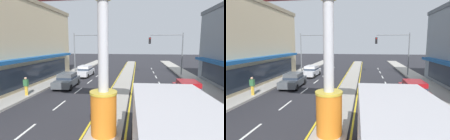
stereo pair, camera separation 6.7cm
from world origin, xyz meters
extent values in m
cube|color=#A39E93|center=(0.00, 18.00, 0.07)|extent=(1.81, 52.00, 0.14)
cube|color=#ADA89E|center=(-8.65, 16.00, 0.09)|extent=(2.29, 60.00, 0.18)
cube|color=#ADA89E|center=(8.65, 16.00, 0.09)|extent=(2.29, 60.00, 0.18)
cube|color=silver|center=(-4.20, 4.80, 0.00)|extent=(0.14, 2.20, 0.01)
cube|color=silver|center=(-4.20, 9.20, 0.00)|extent=(0.14, 2.20, 0.01)
cube|color=silver|center=(-4.20, 13.60, 0.00)|extent=(0.14, 2.20, 0.01)
cube|color=silver|center=(-4.20, 18.00, 0.00)|extent=(0.14, 2.20, 0.01)
cube|color=silver|center=(-4.20, 22.40, 0.00)|extent=(0.14, 2.20, 0.01)
cube|color=silver|center=(-4.20, 26.80, 0.00)|extent=(0.14, 2.20, 0.01)
cube|color=silver|center=(-4.20, 31.20, 0.00)|extent=(0.14, 2.20, 0.01)
cube|color=silver|center=(4.20, 9.20, 0.00)|extent=(0.14, 2.20, 0.01)
cube|color=silver|center=(4.20, 13.60, 0.00)|extent=(0.14, 2.20, 0.01)
cube|color=silver|center=(4.20, 18.00, 0.00)|extent=(0.14, 2.20, 0.01)
cube|color=silver|center=(4.20, 22.40, 0.00)|extent=(0.14, 2.20, 0.01)
cube|color=silver|center=(4.20, 26.80, 0.00)|extent=(0.14, 2.20, 0.01)
cube|color=silver|center=(4.20, 31.20, 0.00)|extent=(0.14, 2.20, 0.01)
cube|color=yellow|center=(-1.08, 18.00, 0.00)|extent=(0.12, 52.00, 0.01)
cube|color=yellow|center=(1.08, 18.00, 0.00)|extent=(0.12, 52.00, 0.01)
cylinder|color=orange|center=(0.00, 5.05, 1.18)|extent=(1.28, 1.28, 2.07)
cylinder|color=gold|center=(0.00, 5.05, 2.27)|extent=(1.35, 1.35, 0.12)
cylinder|color=#B7B7BC|center=(0.00, 5.05, 4.51)|extent=(0.50, 0.50, 4.59)
cube|color=#195193|center=(-8.86, 13.30, 3.14)|extent=(0.90, 18.96, 0.30)
cube|color=#283342|center=(-9.27, 13.30, 1.50)|extent=(0.08, 18.29, 2.00)
cylinder|color=slate|center=(-7.90, 23.13, 3.10)|extent=(0.16, 0.16, 6.20)
cylinder|color=slate|center=(-5.59, 23.13, 5.90)|extent=(4.62, 0.12, 0.12)
cube|color=black|center=(-3.28, 22.97, 5.09)|extent=(0.32, 0.24, 0.92)
sphere|color=red|center=(-3.28, 22.83, 5.39)|extent=(0.17, 0.17, 0.17)
sphere|color=black|center=(-3.28, 22.83, 5.09)|extent=(0.17, 0.17, 0.17)
sphere|color=black|center=(-3.28, 22.83, 4.79)|extent=(0.17, 0.17, 0.17)
cylinder|color=slate|center=(7.90, 23.84, 3.10)|extent=(0.16, 0.16, 6.20)
cylinder|color=slate|center=(5.59, 23.84, 5.90)|extent=(4.62, 0.12, 0.12)
cube|color=black|center=(3.28, 23.68, 5.09)|extent=(0.32, 0.24, 0.92)
sphere|color=red|center=(3.28, 23.54, 5.39)|extent=(0.17, 0.17, 0.17)
sphere|color=black|center=(3.28, 23.54, 5.09)|extent=(0.17, 0.17, 0.17)
sphere|color=black|center=(3.28, 23.54, 4.79)|extent=(0.17, 0.17, 0.17)
cube|color=#4C5156|center=(-5.85, 14.78, 0.60)|extent=(1.97, 4.38, 0.66)
cube|color=#4C5156|center=(-5.86, 14.95, 1.23)|extent=(1.66, 2.23, 0.60)
cube|color=#283342|center=(-5.86, 14.95, 1.05)|extent=(1.69, 2.25, 0.24)
cylinder|color=black|center=(-4.98, 13.49, 0.31)|extent=(0.25, 0.63, 0.62)
cylinder|color=black|center=(-6.59, 13.41, 0.31)|extent=(0.25, 0.63, 0.62)
cylinder|color=black|center=(-5.11, 16.15, 0.31)|extent=(0.25, 0.63, 0.62)
cylinder|color=black|center=(-6.73, 16.07, 0.31)|extent=(0.25, 0.63, 0.62)
cube|color=silver|center=(2.50, 4.70, 1.41)|extent=(2.19, 2.10, 2.10)
cube|color=#283342|center=(2.46, 5.66, 1.71)|extent=(1.85, 0.17, 0.90)
cylinder|color=black|center=(1.53, 4.85, 0.42)|extent=(0.30, 0.85, 0.84)
cylinder|color=black|center=(3.46, 4.94, 0.42)|extent=(0.30, 0.85, 0.84)
cube|color=maroon|center=(5.85, 12.48, 0.60)|extent=(1.79, 4.31, 0.66)
cube|color=maroon|center=(5.85, 12.31, 1.23)|extent=(1.56, 2.16, 0.60)
cube|color=#283342|center=(5.85, 12.31, 1.05)|extent=(1.60, 2.18, 0.24)
cylinder|color=black|center=(5.05, 13.82, 0.31)|extent=(0.22, 0.62, 0.62)
cylinder|color=black|center=(6.67, 13.80, 0.31)|extent=(0.22, 0.62, 0.62)
cylinder|color=black|center=(5.03, 11.15, 0.31)|extent=(0.22, 0.62, 0.62)
cylinder|color=black|center=(6.65, 11.14, 0.31)|extent=(0.22, 0.62, 0.62)
cube|color=silver|center=(-5.85, 21.48, 0.60)|extent=(1.83, 4.33, 0.66)
cube|color=silver|center=(-5.85, 21.65, 1.23)|extent=(1.59, 2.18, 0.60)
cube|color=#283342|center=(-5.85, 21.65, 1.05)|extent=(1.62, 2.20, 0.24)
cylinder|color=black|center=(-5.07, 20.13, 0.31)|extent=(0.23, 0.62, 0.62)
cylinder|color=black|center=(-6.69, 20.16, 0.31)|extent=(0.23, 0.62, 0.62)
cylinder|color=black|center=(-5.02, 22.80, 0.31)|extent=(0.23, 0.62, 0.62)
cylinder|color=black|center=(-6.64, 22.82, 0.31)|extent=(0.23, 0.62, 0.62)
cylinder|color=gold|center=(-7.99, 10.76, 0.60)|extent=(0.14, 0.14, 0.83)
cylinder|color=gold|center=(-7.85, 10.76, 0.60)|extent=(0.14, 0.14, 0.83)
cube|color=#336B3D|center=(-7.92, 10.76, 1.29)|extent=(0.43, 0.28, 0.56)
sphere|color=tan|center=(-7.92, 10.76, 1.68)|extent=(0.22, 0.22, 0.22)
camera|label=1|loc=(1.62, -3.34, 4.61)|focal=29.07mm
camera|label=2|loc=(1.69, -3.33, 4.61)|focal=29.07mm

